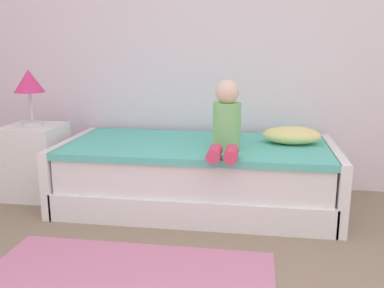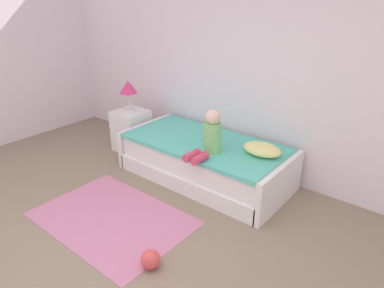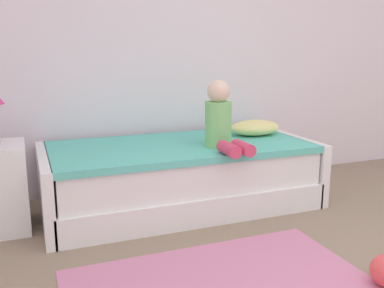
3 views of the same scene
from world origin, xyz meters
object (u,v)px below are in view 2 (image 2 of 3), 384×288
at_px(pillow, 262,149).
at_px(toy_ball, 151,259).
at_px(nightstand, 131,131).
at_px(table_lamp, 128,88).
at_px(child_figure, 210,136).
at_px(bed, 205,160).

distance_m(pillow, toy_ball, 1.71).
bearing_deg(nightstand, toy_ball, -38.44).
relative_size(table_lamp, child_figure, 0.88).
bearing_deg(pillow, nightstand, -177.30).
xyz_separation_m(nightstand, pillow, (2.07, 0.10, 0.26)).
height_order(nightstand, table_lamp, table_lamp).
height_order(child_figure, toy_ball, child_figure).
bearing_deg(nightstand, pillow, 2.70).
bearing_deg(child_figure, table_lamp, 171.73).
bearing_deg(pillow, table_lamp, -177.30).
bearing_deg(bed, nightstand, 179.89).
height_order(nightstand, toy_ball, nightstand).
bearing_deg(toy_ball, bed, 111.01).
bearing_deg(pillow, toy_ball, -94.47).
bearing_deg(toy_ball, nightstand, 141.56).
distance_m(nightstand, toy_ball, 2.49).
relative_size(bed, toy_ball, 12.26).
xyz_separation_m(table_lamp, child_figure, (1.59, -0.23, -0.23)).
bearing_deg(nightstand, table_lamp, 180.00).
height_order(child_figure, pillow, child_figure).
relative_size(child_figure, pillow, 1.16).
bearing_deg(child_figure, nightstand, 171.73).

